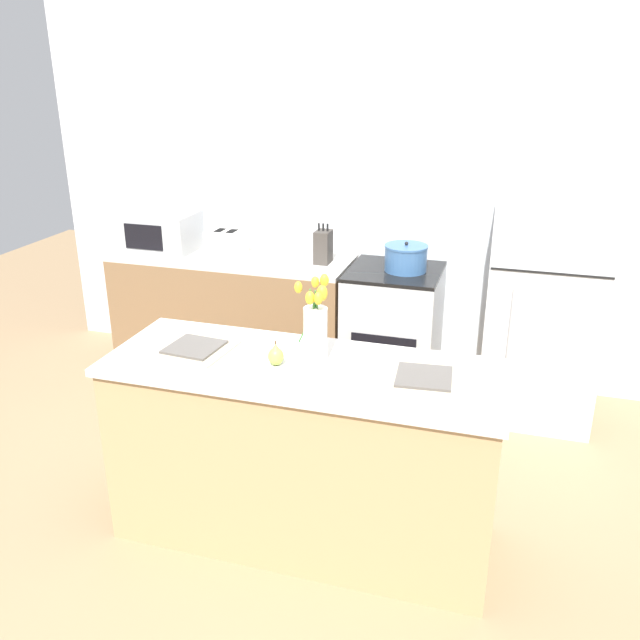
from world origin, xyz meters
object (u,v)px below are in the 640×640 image
at_px(plate_setting_right, 424,379).
at_px(knife_block, 323,247).
at_px(cooking_pot, 406,258).
at_px(microwave, 162,231).
at_px(toaster, 226,243).
at_px(refrigerator, 547,290).
at_px(pear_figurine, 276,355).
at_px(flower_vase, 316,327).
at_px(stove_range, 392,333).
at_px(plate_setting_left, 194,349).

bearing_deg(plate_setting_right, knife_block, 119.85).
relative_size(cooking_pot, microwave, 0.58).
distance_m(toaster, knife_block, 0.71).
height_order(toaster, microwave, microwave).
distance_m(refrigerator, pear_figurine, 2.01).
bearing_deg(toaster, flower_vase, -53.87).
height_order(refrigerator, microwave, refrigerator).
bearing_deg(cooking_pot, plate_setting_right, -77.08).
bearing_deg(stove_range, plate_setting_right, -74.80).
bearing_deg(plate_setting_left, knife_block, 85.11).
height_order(plate_setting_left, plate_setting_right, same).
bearing_deg(flower_vase, pear_figurine, -149.07).
bearing_deg(toaster, microwave, -177.63).
bearing_deg(knife_block, stove_range, -2.53).
bearing_deg(toaster, plate_setting_left, -70.75).
bearing_deg(plate_setting_right, cooking_pot, 102.92).
bearing_deg(microwave, pear_figurine, -47.99).
bearing_deg(knife_block, pear_figurine, -80.42).
bearing_deg(pear_figurine, flower_vase, 30.93).
distance_m(plate_setting_left, microwave, 1.92).
xyz_separation_m(flower_vase, plate_setting_left, (-0.57, -0.06, -0.15)).
height_order(plate_setting_right, knife_block, knife_block).
bearing_deg(stove_range, flower_vase, -92.28).
xyz_separation_m(refrigerator, plate_setting_left, (-1.59, -1.60, 0.07)).
bearing_deg(plate_setting_left, toaster, 109.25).
bearing_deg(plate_setting_left, cooking_pot, 66.37).
bearing_deg(flower_vase, toaster, 126.13).
relative_size(stove_range, cooking_pot, 3.17).
distance_m(cooking_pot, microwave, 1.76).
distance_m(stove_range, cooking_pot, 0.53).
relative_size(cooking_pot, knife_block, 1.04).
bearing_deg(plate_setting_left, stove_range, 68.37).
height_order(refrigerator, knife_block, refrigerator).
relative_size(toaster, microwave, 0.58).
xyz_separation_m(stove_range, plate_setting_left, (-0.64, -1.60, 0.48)).
bearing_deg(toaster, refrigerator, -0.50).
bearing_deg(cooking_pot, flower_vase, -94.75).
bearing_deg(refrigerator, plate_setting_left, -134.68).
bearing_deg(cooking_pot, toaster, 179.27).
bearing_deg(knife_block, flower_vase, -74.46).
height_order(pear_figurine, plate_setting_right, pear_figurine).
height_order(flower_vase, toaster, flower_vase).
relative_size(refrigerator, flower_vase, 4.25).
distance_m(plate_setting_right, microwave, 2.66).
height_order(stove_range, plate_setting_left, plate_setting_left).
bearing_deg(flower_vase, microwave, 136.56).
bearing_deg(refrigerator, toaster, 179.50).
bearing_deg(refrigerator, plate_setting_right, -107.79).
bearing_deg(refrigerator, cooking_pot, 179.84).
height_order(flower_vase, microwave, flower_vase).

